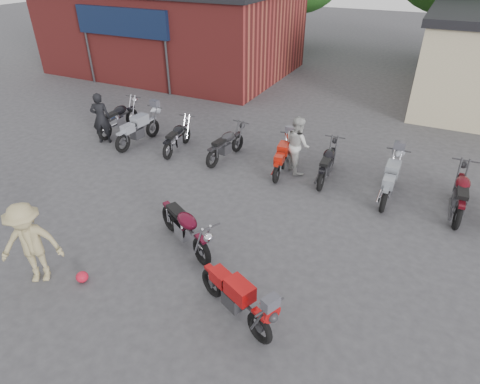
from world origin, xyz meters
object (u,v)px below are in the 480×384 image
at_px(person_dark, 101,118).
at_px(row_bike_1, 138,128).
at_px(vintage_motorcycle, 185,225).
at_px(row_bike_4, 283,156).
at_px(row_bike_5, 327,162).
at_px(row_bike_6, 390,178).
at_px(row_bike_3, 226,143).
at_px(row_bike_0, 119,116).
at_px(person_tan, 30,244).
at_px(row_bike_2, 177,136).
at_px(sportbike, 236,295).
at_px(row_bike_7, 461,192).
at_px(person_light, 297,145).
at_px(helmet, 82,277).

height_order(person_dark, row_bike_1, person_dark).
relative_size(vintage_motorcycle, row_bike_4, 1.13).
bearing_deg(vintage_motorcycle, row_bike_5, 94.87).
bearing_deg(row_bike_4, row_bike_6, -99.41).
bearing_deg(row_bike_3, row_bike_0, 94.07).
relative_size(person_tan, row_bike_2, 0.99).
relative_size(person_tan, row_bike_6, 0.89).
relative_size(sportbike, row_bike_2, 1.05).
bearing_deg(row_bike_2, row_bike_5, -93.58).
relative_size(person_tan, row_bike_7, 0.88).
distance_m(row_bike_3, row_bike_4, 1.92).
relative_size(vintage_motorcycle, person_light, 1.19).
bearing_deg(row_bike_6, vintage_motorcycle, 138.30).
distance_m(row_bike_1, row_bike_4, 5.16).
bearing_deg(person_dark, row_bike_1, 170.40).
bearing_deg(helmet, row_bike_3, 89.74).
xyz_separation_m(helmet, row_bike_6, (5.04, 6.07, 0.47)).
height_order(row_bike_3, row_bike_6, row_bike_6).
bearing_deg(row_bike_7, row_bike_5, 84.88).
xyz_separation_m(helmet, row_bike_4, (1.95, 6.18, 0.41)).
xyz_separation_m(row_bike_3, row_bike_6, (5.01, -0.14, 0.03)).
bearing_deg(row_bike_4, vintage_motorcycle, 164.09).
bearing_deg(row_bike_4, row_bike_2, 84.48).
xyz_separation_m(person_light, row_bike_0, (-6.80, 0.01, -0.26)).
bearing_deg(row_bike_5, person_light, 81.18).
distance_m(sportbike, row_bike_0, 9.73).
bearing_deg(person_dark, row_bike_4, 157.14).
height_order(row_bike_2, row_bike_6, row_bike_6).
bearing_deg(row_bike_0, row_bike_6, -93.72).
height_order(person_dark, person_light, person_dark).
height_order(sportbike, row_bike_0, row_bike_0).
bearing_deg(row_bike_3, row_bike_2, 101.96).
relative_size(person_dark, row_bike_6, 0.87).
xyz_separation_m(person_tan, row_bike_3, (0.85, 6.52, -0.35)).
xyz_separation_m(row_bike_1, row_bike_2, (1.49, 0.14, -0.07)).
distance_m(row_bike_0, row_bike_7, 11.24).
height_order(row_bike_6, row_bike_7, row_bike_7).
bearing_deg(person_tan, vintage_motorcycle, 12.48).
relative_size(helmet, row_bike_0, 0.12).
relative_size(person_dark, row_bike_1, 0.86).
bearing_deg(person_tan, row_bike_3, 49.08).
xyz_separation_m(person_dark, person_light, (6.70, 0.94, -0.02)).
xyz_separation_m(sportbike, helmet, (-3.22, -0.54, -0.44)).
relative_size(vintage_motorcycle, row_bike_7, 1.00).
bearing_deg(sportbike, person_tan, -143.27).
relative_size(row_bike_0, row_bike_4, 1.14).
xyz_separation_m(row_bike_4, row_bike_7, (4.78, -0.08, 0.07)).
height_order(person_dark, row_bike_0, person_dark).
xyz_separation_m(vintage_motorcycle, person_dark, (-5.70, 3.63, 0.28)).
relative_size(row_bike_2, row_bike_4, 1.00).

